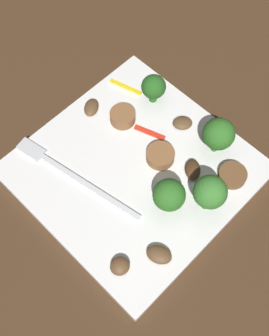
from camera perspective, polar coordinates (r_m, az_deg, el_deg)
The scene contains 17 objects.
ground_plane at distance 0.55m, azimuth -0.00°, elevation -0.52°, with size 1.40×1.40×0.00m, color #422B19.
plate at distance 0.54m, azimuth -0.00°, elevation -0.26°, with size 0.25×0.25×0.01m, color white.
fork at distance 0.54m, azimuth -8.57°, elevation -0.62°, with size 0.18×0.04×0.00m.
broccoli_floret_0 at distance 0.53m, azimuth 10.84°, elevation 4.31°, with size 0.04×0.04×0.06m.
broccoli_floret_1 at distance 0.49m, azimuth 4.49°, elevation -3.53°, with size 0.04×0.04×0.05m.
broccoli_floret_2 at distance 0.49m, azimuth 9.74°, elevation -3.13°, with size 0.04×0.04×0.06m.
broccoli_floret_3 at distance 0.57m, azimuth 2.49°, elevation 10.41°, with size 0.03×0.03×0.04m.
sausage_slice_0 at distance 0.57m, azimuth -1.54°, elevation 6.67°, with size 0.03×0.03×0.02m, color brown.
sausage_slice_1 at distance 0.54m, azimuth 3.37°, elevation 1.60°, with size 0.03×0.03×0.01m, color brown.
sausage_slice_2 at distance 0.54m, azimuth 12.55°, elevation -0.92°, with size 0.03×0.03×0.01m, color brown.
mushroom_0 at distance 0.53m, azimuth 7.54°, elevation -0.20°, with size 0.03×0.02×0.01m, color #422B19.
mushroom_1 at distance 0.49m, azimuth -1.90°, elevation -12.56°, with size 0.02×0.02×0.01m, color brown.
mushroom_2 at distance 0.57m, azimuth 6.37°, elevation 5.71°, with size 0.03×0.02×0.01m, color brown.
mushroom_3 at distance 0.58m, azimuth -5.62°, elevation 7.81°, with size 0.03×0.02×0.01m, color brown.
mushroom_4 at distance 0.49m, azimuth 3.20°, elevation -11.12°, with size 0.03×0.02×0.01m, color brown.
pepper_strip_1 at distance 0.60m, azimuth -1.16°, elevation 10.44°, with size 0.05×0.01×0.00m, color yellow.
pepper_strip_2 at distance 0.56m, azimuth 1.97°, elevation 4.60°, with size 0.04×0.01×0.00m, color red.
Camera 1 is at (-0.17, 0.17, 0.49)m, focal length 47.11 mm.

